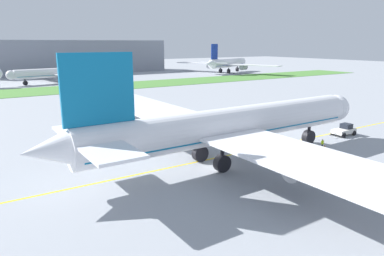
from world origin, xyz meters
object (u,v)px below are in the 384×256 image
Objects in this scene: ground_crew_marshaller_front at (324,149)px; parked_airliner_far_right at (57,73)px; ground_crew_wingwalker_starboard at (383,185)px; parked_airliner_far_outer at (227,63)px; airliner_foreground at (227,126)px; pushback_tug at (344,130)px; ground_crew_wingwalker_port at (322,143)px.

parked_airliner_far_right reaches higher than ground_crew_marshaller_front.
parked_airliner_far_outer is (87.65, 140.55, 4.45)m from ground_crew_wingwalker_starboard.
pushback_tug is at bearing 0.90° from airliner_foreground.
ground_crew_wingwalker_port is 0.03× the size of parked_airliner_far_outer.
airliner_foreground reaches higher than ground_crew_marshaller_front.
parked_airliner_far_right is 1.03× the size of parked_airliner_far_outer.
pushback_tug is 0.10× the size of parked_airliner_far_right.
parked_airliner_far_outer is (95.92, 122.59, 0.14)m from airliner_foreground.
pushback_tug is at bearing 23.79° from ground_crew_marshaller_front.
airliner_foreground is 120.08m from parked_airliner_far_right.
airliner_foreground is 52.45× the size of ground_crew_wingwalker_starboard.
airliner_foreground reaches higher than ground_crew_wingwalker_starboard.
ground_crew_wingwalker_port is 0.03× the size of parked_airliner_far_right.
parked_airliner_far_right is at bearing 94.94° from ground_crew_marshaller_front.
parked_airliner_far_right reaches higher than ground_crew_wingwalker_port.
pushback_tug is at bearing 18.11° from ground_crew_wingwalker_port.
ground_crew_wingwalker_starboard is 165.70m from parked_airliner_far_outer.
ground_crew_wingwalker_port is 0.98× the size of ground_crew_marshaller_front.
pushback_tug is at bearing -119.16° from parked_airliner_far_outer.
airliner_foreground reaches higher than ground_crew_wingwalker_port.
parked_airliner_far_right reaches higher than ground_crew_wingwalker_starboard.
ground_crew_wingwalker_port is at bearing -161.89° from pushback_tug.
airliner_foreground is 20.24m from ground_crew_wingwalker_starboard.
ground_crew_wingwalker_port is at bearing -10.23° from airliner_foreground.
ground_crew_wingwalker_port is at bearing -122.12° from parked_airliner_far_outer.
ground_crew_wingwalker_port is 148.44m from parked_airliner_far_outer.
pushback_tug is at bearing 43.34° from ground_crew_wingwalker_starboard.
airliner_foreground is 1.34× the size of parked_airliner_far_right.
ground_crew_wingwalker_starboard is at bearing -88.01° from parked_airliner_far_right.
ground_crew_marshaller_front is 13.85m from ground_crew_wingwalker_starboard.
parked_airliner_far_outer reaches higher than pushback_tug.
airliner_foreground is at bearing -128.04° from parked_airliner_far_outer.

